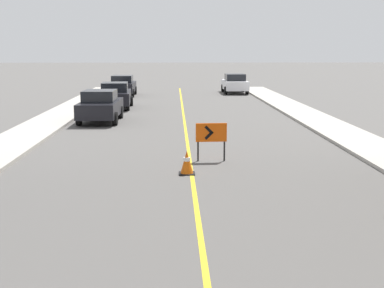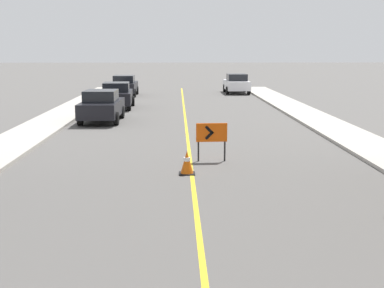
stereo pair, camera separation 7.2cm
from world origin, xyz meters
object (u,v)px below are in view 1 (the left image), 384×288
(traffic_cone_third, at_px, (187,162))
(parked_car_curb_near, at_px, (100,106))
(parked_car_curb_mid, at_px, (115,95))
(arrow_barricade_primary, at_px, (211,134))
(parked_car_opposite_side, at_px, (235,83))
(parked_car_curb_far, at_px, (123,86))

(traffic_cone_third, xyz_separation_m, parked_car_curb_near, (-4.04, 11.46, 0.46))
(traffic_cone_third, bearing_deg, parked_car_curb_mid, 102.68)
(traffic_cone_third, bearing_deg, arrow_barricade_primary, 65.08)
(parked_car_curb_near, relative_size, parked_car_opposite_side, 1.00)
(arrow_barricade_primary, relative_size, parked_car_curb_near, 0.29)
(arrow_barricade_primary, distance_m, parked_car_curb_mid, 16.60)
(parked_car_curb_near, bearing_deg, parked_car_curb_mid, 90.28)
(parked_car_curb_near, bearing_deg, parked_car_opposite_side, 64.25)
(parked_car_curb_near, height_order, parked_car_curb_mid, same)
(parked_car_curb_mid, bearing_deg, parked_car_curb_near, -93.73)
(parked_car_opposite_side, bearing_deg, arrow_barricade_primary, -98.98)
(parked_car_curb_far, bearing_deg, traffic_cone_third, -80.46)
(arrow_barricade_primary, bearing_deg, parked_car_curb_near, 113.35)
(parked_car_curb_far, bearing_deg, arrow_barricade_primary, -77.94)
(arrow_barricade_primary, bearing_deg, parked_car_curb_mid, 103.46)
(traffic_cone_third, xyz_separation_m, arrow_barricade_primary, (0.83, 1.78, 0.54))
(parked_car_curb_mid, bearing_deg, parked_car_opposite_side, 49.00)
(traffic_cone_third, height_order, parked_car_curb_near, parked_car_curb_near)
(traffic_cone_third, distance_m, parked_car_curb_far, 26.82)
(parked_car_curb_mid, height_order, parked_car_opposite_side, same)
(parked_car_curb_near, height_order, parked_car_curb_far, same)
(parked_car_curb_mid, xyz_separation_m, parked_car_curb_far, (-0.38, 8.78, 0.00))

